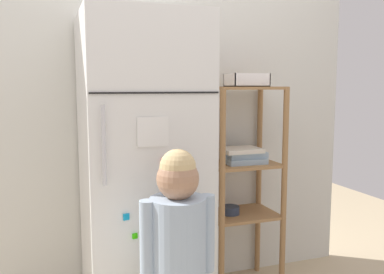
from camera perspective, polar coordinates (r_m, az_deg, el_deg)
kitchen_wall_back at (r=2.66m, az=-5.08°, el=2.30°), size 2.75×0.03×2.19m
refrigerator at (r=2.31m, az=-6.80°, el=-4.69°), size 0.63×0.68×1.69m
child_standing at (r=1.86m, az=-1.95°, el=-14.33°), size 0.34×0.25×1.05m
pantry_shelf_unit at (r=2.68m, az=6.87°, el=-4.34°), size 0.46×0.36×1.31m
fruit_bin at (r=2.62m, az=7.75°, el=7.67°), size 0.24×0.17×0.08m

